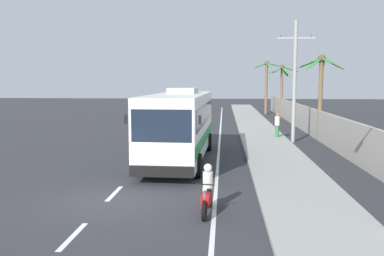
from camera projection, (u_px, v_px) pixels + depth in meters
ground_plane at (108, 201)px, 14.16m from camera, size 160.00×160.00×0.00m
sidewalk_kerb at (273, 152)px, 23.53m from camera, size 3.20×90.00×0.14m
lane_markings at (200, 141)px, 28.28m from camera, size 3.86×71.00×0.01m
boundary_wall at (324, 128)px, 27.09m from camera, size 0.24×60.00×2.05m
coach_bus_foreground at (180, 123)px, 21.09m from camera, size 3.23×10.66×3.73m
motorcycle_beside_bus at (207, 193)px, 12.79m from camera, size 0.56×1.96×1.54m
pedestrian_near_kerb at (277, 125)px, 28.95m from camera, size 0.36×0.36×1.68m
utility_pole_mid at (295, 79)px, 27.04m from camera, size 2.47×0.24×8.03m
palm_nearest at (266, 78)px, 50.25m from camera, size 3.48×3.58×6.50m
palm_second at (321, 80)px, 27.95m from camera, size 3.08×3.30×5.87m
palm_third at (282, 78)px, 45.93m from camera, size 3.81×3.58×5.88m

